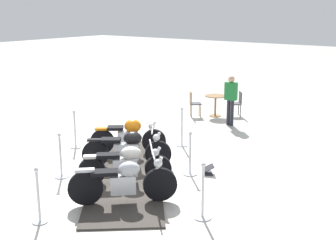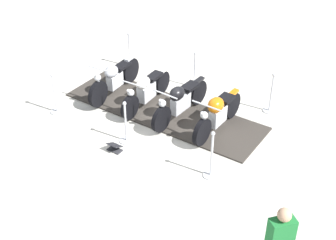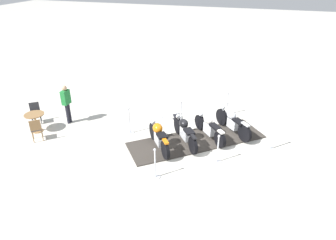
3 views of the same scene
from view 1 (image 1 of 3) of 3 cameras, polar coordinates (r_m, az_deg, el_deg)
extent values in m
plane|color=beige|center=(10.69, -5.48, -7.26)|extent=(80.00, 80.00, 0.00)
cube|color=#38332D|center=(10.68, -5.48, -7.15)|extent=(4.67, 5.19, 0.04)
cylinder|color=black|center=(9.12, -1.05, -8.43)|extent=(0.60, 0.57, 0.71)
cylinder|color=black|center=(9.09, -10.76, -8.77)|extent=(0.60, 0.57, 0.71)
cube|color=silver|center=(9.06, -5.91, -8.43)|extent=(0.51, 0.50, 0.39)
ellipsoid|color=#B7BAC1|center=(8.94, -5.13, -6.45)|extent=(0.54, 0.54, 0.32)
cube|color=black|center=(8.96, -8.34, -6.84)|extent=(0.59, 0.58, 0.08)
cube|color=#B7BAC1|center=(8.95, -10.88, -6.49)|extent=(0.38, 0.37, 0.06)
cylinder|color=silver|center=(9.00, -1.50, -6.68)|extent=(0.24, 0.23, 0.61)
cylinder|color=silver|center=(8.87, -1.96, -4.51)|extent=(0.51, 0.54, 0.04)
sphere|color=silver|center=(8.94, -1.31, -5.69)|extent=(0.18, 0.18, 0.18)
cylinder|color=black|center=(10.10, -1.30, -6.37)|extent=(0.56, 0.52, 0.62)
cylinder|color=black|center=(10.10, -9.97, -6.60)|extent=(0.56, 0.52, 0.62)
cube|color=silver|center=(10.05, -5.64, -6.14)|extent=(0.58, 0.56, 0.42)
ellipsoid|color=silver|center=(9.94, -4.89, -4.32)|extent=(0.55, 0.53, 0.30)
cube|color=black|center=(9.96, -7.86, -4.64)|extent=(0.57, 0.55, 0.08)
cube|color=silver|center=(9.98, -10.05, -4.77)|extent=(0.37, 0.35, 0.06)
cylinder|color=silver|center=(10.00, -1.78, -4.97)|extent=(0.28, 0.26, 0.53)
cylinder|color=silver|center=(9.89, -2.28, -3.21)|extent=(0.52, 0.57, 0.04)
sphere|color=silver|center=(9.96, -1.69, -4.29)|extent=(0.18, 0.18, 0.18)
cylinder|color=black|center=(11.01, -1.29, -4.45)|extent=(0.60, 0.48, 0.67)
cylinder|color=black|center=(11.16, -9.51, -4.39)|extent=(0.60, 0.48, 0.67)
cube|color=silver|center=(11.04, -5.43, -4.13)|extent=(0.62, 0.53, 0.42)
ellipsoid|color=black|center=(10.92, -4.65, -2.38)|extent=(0.57, 0.54, 0.33)
cube|color=black|center=(10.99, -7.52, -2.62)|extent=(0.57, 0.53, 0.08)
cube|color=black|center=(11.05, -9.58, -2.61)|extent=(0.37, 0.32, 0.06)
cylinder|color=silver|center=(10.93, -1.68, -3.04)|extent=(0.26, 0.22, 0.57)
cylinder|color=silver|center=(10.83, -2.07, -1.30)|extent=(0.45, 0.59, 0.04)
sphere|color=silver|center=(10.88, -1.53, -2.32)|extent=(0.18, 0.18, 0.18)
cylinder|color=black|center=(12.04, -1.85, -2.79)|extent=(0.60, 0.50, 0.67)
cylinder|color=black|center=(12.13, -8.62, -2.81)|extent=(0.60, 0.50, 0.67)
cube|color=silver|center=(12.04, -5.26, -2.49)|extent=(0.56, 0.50, 0.44)
ellipsoid|color=#D16B0F|center=(11.93, -4.65, -0.78)|extent=(0.58, 0.57, 0.36)
cube|color=black|center=(11.98, -6.92, -1.04)|extent=(0.53, 0.52, 0.08)
cube|color=#D16B0F|center=(12.03, -8.69, -1.16)|extent=(0.38, 0.34, 0.06)
cylinder|color=silver|center=(11.96, -2.25, -1.49)|extent=(0.28, 0.24, 0.57)
cylinder|color=silver|center=(11.87, -2.66, 0.10)|extent=(0.51, 0.64, 0.04)
sphere|color=silver|center=(11.92, -2.17, -0.83)|extent=(0.18, 0.18, 0.18)
cylinder|color=silver|center=(10.73, 2.90, -7.05)|extent=(0.35, 0.35, 0.03)
cylinder|color=silver|center=(10.56, 2.93, -4.50)|extent=(0.05, 0.05, 0.98)
sphere|color=silver|center=(10.40, 2.97, -1.75)|extent=(0.09, 0.09, 0.09)
cylinder|color=silver|center=(12.88, 1.82, -3.32)|extent=(0.33, 0.33, 0.03)
cylinder|color=silver|center=(12.72, 1.84, -1.02)|extent=(0.05, 0.05, 1.05)
sphere|color=silver|center=(12.58, 1.86, 1.44)|extent=(0.09, 0.09, 0.09)
cylinder|color=silver|center=(8.67, 4.53, -12.59)|extent=(0.35, 0.35, 0.03)
cylinder|color=silver|center=(8.44, 4.60, -9.40)|extent=(0.05, 0.05, 1.03)
sphere|color=silver|center=(8.23, 4.68, -5.89)|extent=(0.09, 0.09, 0.09)
cylinder|color=silver|center=(12.98, -11.99, -3.49)|extent=(0.33, 0.33, 0.03)
cylinder|color=silver|center=(12.84, -12.11, -1.30)|extent=(0.05, 0.05, 1.00)
sphere|color=silver|center=(12.70, -12.24, 1.04)|extent=(0.09, 0.09, 0.09)
cylinder|color=silver|center=(8.83, -16.41, -12.65)|extent=(0.30, 0.30, 0.03)
cylinder|color=silver|center=(8.61, -16.66, -9.60)|extent=(0.05, 0.05, 1.00)
sphere|color=silver|center=(8.41, -16.92, -6.26)|extent=(0.09, 0.09, 0.09)
cylinder|color=silver|center=(10.86, -13.76, -7.20)|extent=(0.34, 0.34, 0.03)
cylinder|color=silver|center=(10.69, -13.92, -4.65)|extent=(0.05, 0.05, 1.00)
sphere|color=silver|center=(10.53, -14.10, -1.89)|extent=(0.09, 0.09, 0.09)
cube|color=#333338|center=(10.80, 5.29, -6.96)|extent=(0.37, 0.39, 0.02)
cube|color=black|center=(10.75, 5.31, -6.27)|extent=(0.40, 0.41, 0.14)
cylinder|color=olive|center=(16.44, 6.19, 0.56)|extent=(0.43, 0.43, 0.02)
cylinder|color=olive|center=(16.36, 6.23, 1.85)|extent=(0.07, 0.07, 0.73)
cylinder|color=olive|center=(16.28, 6.26, 3.16)|extent=(0.79, 0.79, 0.03)
cylinder|color=#2D2D33|center=(16.34, 8.31, 1.17)|extent=(0.03, 0.03, 0.45)
cylinder|color=#2D2D33|center=(16.66, 8.09, 1.44)|extent=(0.03, 0.03, 0.45)
cylinder|color=#2D2D33|center=(16.41, 9.48, 1.18)|extent=(0.03, 0.03, 0.45)
cylinder|color=#2D2D33|center=(16.73, 9.23, 1.45)|extent=(0.03, 0.03, 0.45)
cube|color=#3F3F47|center=(16.48, 8.81, 2.14)|extent=(0.56, 0.56, 0.04)
cube|color=#2D2D33|center=(16.47, 9.47, 2.93)|extent=(0.28, 0.33, 0.43)
cylinder|color=olive|center=(16.45, 4.12, 1.43)|extent=(0.03, 0.03, 0.48)
cylinder|color=olive|center=(16.13, 4.30, 1.16)|extent=(0.03, 0.03, 0.48)
cylinder|color=olive|center=(16.40, 2.94, 1.41)|extent=(0.03, 0.03, 0.48)
cylinder|color=olive|center=(16.08, 3.11, 1.14)|extent=(0.03, 0.03, 0.48)
cube|color=#3F3F47|center=(16.21, 3.63, 2.18)|extent=(0.56, 0.56, 0.04)
cube|color=olive|center=(16.13, 2.99, 2.98)|extent=(0.29, 0.32, 0.43)
cylinder|color=#23232D|center=(15.10, 8.39, 0.93)|extent=(0.12, 0.12, 0.90)
cylinder|color=#23232D|center=(15.17, 7.93, 1.01)|extent=(0.12, 0.12, 0.90)
cube|color=#1E7233|center=(14.98, 8.26, 3.76)|extent=(0.40, 0.22, 0.61)
sphere|color=tan|center=(14.91, 8.32, 5.33)|extent=(0.22, 0.22, 0.22)
camera|label=2|loc=(17.90, 25.49, 21.73)|focal=50.26mm
camera|label=3|loc=(17.69, -38.13, 19.00)|focal=32.40mm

